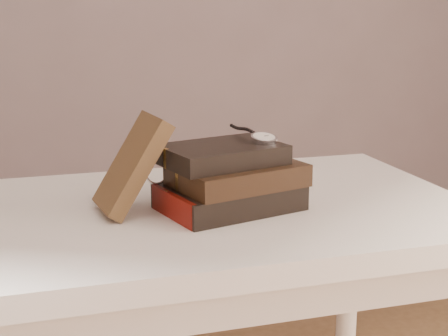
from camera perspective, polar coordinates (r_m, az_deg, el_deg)
name	(u,v)px	position (r m, az deg, el deg)	size (l,w,h in m)	color
table	(194,254)	(1.23, -2.58, -7.36)	(1.00, 0.60, 0.75)	white
book_stack	(230,179)	(1.17, 0.53, -0.96)	(0.27, 0.21, 0.12)	black
journal	(132,165)	(1.16, -7.84, 0.29)	(0.03, 0.11, 0.18)	#402B18
pocket_watch	(261,137)	(1.18, 3.21, 2.63)	(0.06, 0.15, 0.02)	silver
eyeglasses	(168,169)	(1.19, -4.84, -0.12)	(0.12, 0.13, 0.05)	silver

